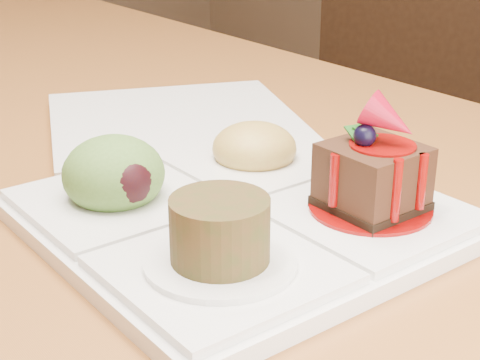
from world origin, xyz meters
TOP-DOWN VIEW (x-y plane):
  - chair_right at (0.99, 0.13)m, footprint 0.56×0.56m
  - sampler_plate at (0.11, -0.50)m, footprint 0.26×0.26m
  - second_plate at (0.19, -0.30)m, footprint 0.30×0.30m

SIDE VIEW (x-z plane):
  - chair_right at x=0.99m, z-range 0.07..1.07m
  - second_plate at x=0.19m, z-range 0.75..0.76m
  - sampler_plate at x=0.11m, z-range 0.72..0.82m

